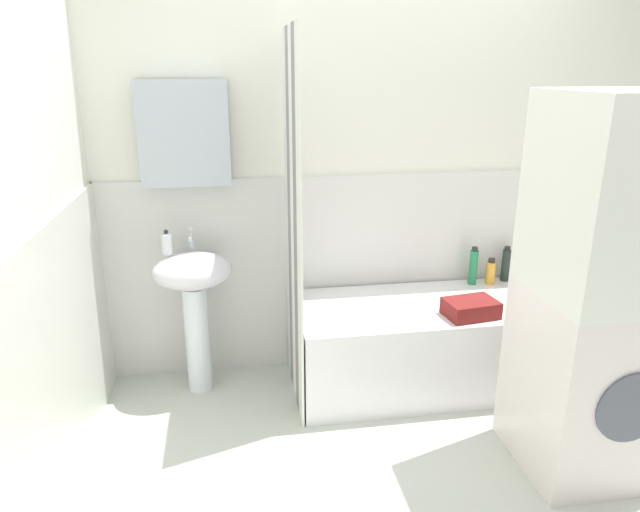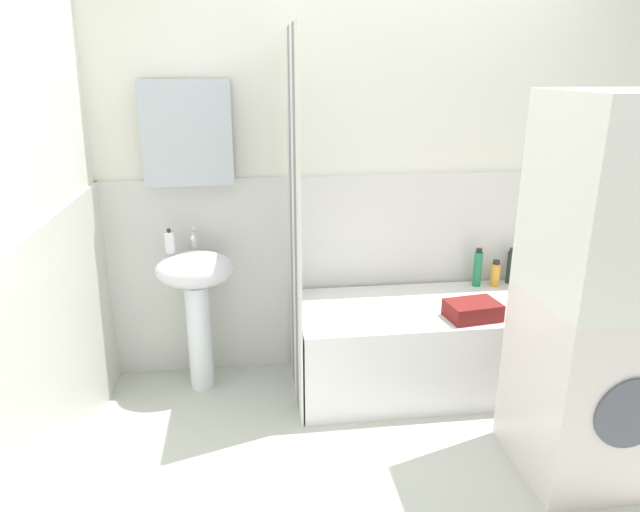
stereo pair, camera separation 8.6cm
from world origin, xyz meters
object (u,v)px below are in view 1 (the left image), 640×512
Objects in this scene: soap_dispenser at (167,243)px; lotion_bottle at (506,264)px; shampoo_bottle at (526,267)px; washer_dryer_stack at (603,294)px; bathtub at (432,343)px; towel_folded at (471,308)px; conditioner_bottle at (473,266)px; body_wash_bottle at (491,272)px; sink at (194,291)px.

soap_dispenser is 0.61× the size of lotion_bottle.
washer_dryer_stack reaches higher than shampoo_bottle.
lotion_bottle is at bearing 26.74° from bathtub.
towel_folded is at bearing -56.16° from bathtub.
lotion_bottle reaches higher than shampoo_bottle.
conditioner_bottle is (-0.36, -0.00, 0.03)m from shampoo_bottle.
conditioner_bottle reaches higher than bathtub.
washer_dryer_stack is (-0.11, -1.09, 0.24)m from lotion_bottle.
washer_dryer_stack is at bearing -89.61° from body_wash_bottle.
sink is 0.52× the size of bathtub.
washer_dryer_stack reaches higher than lotion_bottle.
sink is 2.07m from washer_dryer_stack.
lotion_bottle is 0.23m from conditioner_bottle.
soap_dispenser is 2.17m from washer_dryer_stack.
sink is 3.44× the size of conditioner_bottle.
sink is 2.06m from shampoo_bottle.
shampoo_bottle is at bearing 20.91° from bathtub.
towel_folded is (-0.32, -0.44, -0.03)m from body_wash_bottle.
soap_dispenser is 1.96m from body_wash_bottle.
soap_dispenser is 1.62m from bathtub.
lotion_bottle is at bearing 3.28° from soap_dispenser.
towel_folded is at bearing -140.56° from shampoo_bottle.
soap_dispenser reaches higher than sink.
body_wash_bottle is at bearing 3.05° from sink.
washer_dryer_stack is (-0.24, -1.07, 0.26)m from shampoo_bottle.
lotion_bottle is at bearing 84.31° from washer_dryer_stack.
washer_dryer_stack is at bearing -95.69° from lotion_bottle.
lotion_bottle is (0.57, 0.29, 0.36)m from bathtub.
body_wash_bottle is at bearing -161.39° from lotion_bottle.
towel_folded is at bearing -131.94° from lotion_bottle.
lotion_bottle reaches higher than towel_folded.
lotion_bottle is 1.36× the size of body_wash_bottle.
washer_dryer_stack reaches higher than soap_dispenser.
shampoo_bottle is at bearing -8.49° from lotion_bottle.
soap_dispenser reaches higher than towel_folded.
sink is at bearing 166.87° from towel_folded.
towel_folded is (-0.43, -0.48, -0.06)m from lotion_bottle.
towel_folded is at bearing -13.13° from sink.
sink is 1.53m from towel_folded.
sink is 0.48× the size of washer_dryer_stack.
soap_dispenser is 1.69m from towel_folded.
washer_dryer_stack is (0.46, -0.80, 0.61)m from bathtub.
towel_folded is at bearing -125.65° from body_wash_bottle.
bathtub is at bearing -6.31° from sink.
sink is at bearing -8.09° from soap_dispenser.
towel_folded is (1.62, -0.37, -0.34)m from soap_dispenser.
towel_folded is at bearing 118.36° from washer_dryer_stack.
soap_dispenser is 0.72× the size of shampoo_bottle.
soap_dispenser is at bearing 173.54° from bathtub.
conditioner_bottle is at bearing -179.23° from shampoo_bottle.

